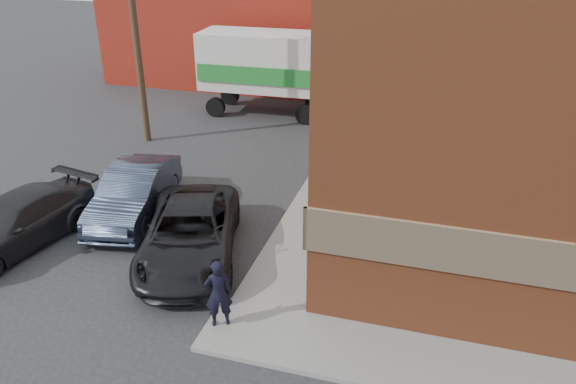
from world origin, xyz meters
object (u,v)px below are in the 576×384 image
Objects in this scene: warehouse at (267,26)px; sedan at (134,192)px; utility_pole at (134,19)px; man at (218,293)px; suv_b at (15,223)px; box_truck at (281,69)px; suv_a at (190,234)px.

sedan is (1.35, -16.77, -2.06)m from warehouse.
utility_pole reaches higher than sedan.
man is at bearing -53.02° from sedan.
utility_pole is 5.58× the size of man.
suv_b is 0.64× the size of box_truck.
suv_b is (0.64, -8.23, -4.05)m from utility_pole.
sedan is 0.61× the size of box_truck.
suv_b is at bearing -92.55° from warehouse.
box_truck is (-1.24, 12.10, 1.40)m from suv_a.
suv_b is at bearing -141.92° from sedan.
warehouse is at bearing -102.79° from man.
sedan is at bearing 59.36° from suv_b.
utility_pole is at bearing -133.81° from box_truck.
suv_a is at bearing 20.42° from suv_b.
man is 0.32× the size of suv_a.
man is (5.80, -20.92, -1.89)m from warehouse.
man is (7.30, -9.92, -3.82)m from utility_pole.
utility_pole is at bearing -97.77° from warehouse.
utility_pole is 1.98× the size of sedan.
man is 0.35× the size of sedan.
utility_pole is (-1.50, -11.00, 1.93)m from warehouse.
man reaches higher than suv_a.
utility_pole is 10.08m from suv_a.
man is 3.09m from suv_a.
warehouse is 3.41× the size of suv_b.
utility_pole is 9.20m from suv_b.
suv_a reaches higher than suv_b.
box_truck is (3.57, 12.88, 1.41)m from suv_b.
suv_a is (3.95, -18.45, -2.10)m from warehouse.
sedan is at bearing -71.24° from man.
utility_pole reaches higher than man.
warehouse is 18.99m from suv_a.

